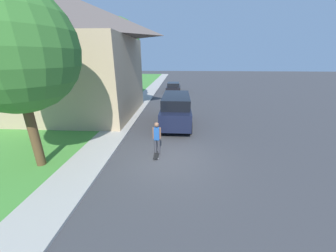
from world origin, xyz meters
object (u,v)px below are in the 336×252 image
skateboard (156,155)px  suv_parked (176,109)px  lawn_tree_near (11,49)px  skateboarder (157,137)px  lawn_tree_far (118,41)px  car_down_street (173,87)px

skateboard → suv_parked: bearing=79.7°
lawn_tree_near → skateboarder: bearing=15.4°
lawn_tree_far → skateboard: bearing=-66.3°
lawn_tree_near → skateboard: bearing=12.8°
lawn_tree_near → skateboard: 6.87m
skateboarder → skateboard: 0.86m
lawn_tree_near → suv_parked: (5.74, 5.64, -3.60)m
lawn_tree_near → skateboard: size_ratio=9.17×
suv_parked → skateboard: 4.71m
lawn_tree_near → lawn_tree_far: size_ratio=0.89×
car_down_street → skateboard: 18.24m
lawn_tree_far → suv_parked: (5.52, -6.20, -4.78)m
skateboarder → skateboard: (-0.01, -0.24, -0.83)m
lawn_tree_near → car_down_street: lawn_tree_near is taller
lawn_tree_near → skateboarder: lawn_tree_near is taller
skateboarder → skateboard: size_ratio=2.17×
lawn_tree_near → skateboarder: (4.93, 1.36, -3.84)m
lawn_tree_near → car_down_street: bearing=75.3°
suv_parked → car_down_street: (-0.66, 13.71, -0.55)m
lawn_tree_near → lawn_tree_far: bearing=88.9°
car_down_street → skateboarder: 18.00m
car_down_street → skateboarder: skateboarder is taller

